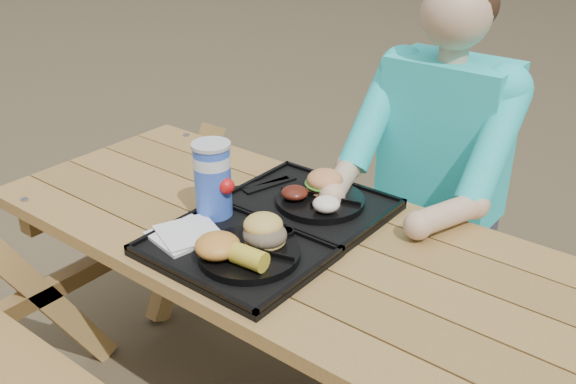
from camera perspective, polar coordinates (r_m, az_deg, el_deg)
The scene contains 17 objects.
picnic_table at distance 1.98m, azimuth 0.00°, elevation -13.18°, with size 1.80×1.49×0.75m, color #999999, non-canonical shape.
tray_near at distance 1.67m, azimuth -4.78°, elevation -5.38°, with size 0.45×0.35×0.02m, color black.
tray_far at distance 1.89m, azimuth 1.95°, elevation -1.17°, with size 0.45×0.35×0.02m, color black.
plate_near at distance 1.62m, azimuth -3.48°, elevation -5.50°, with size 0.26×0.26×0.02m, color black.
plate_far at distance 1.87m, azimuth 2.88°, elevation -0.79°, with size 0.26×0.26×0.02m, color black.
napkin_stack at distance 1.73m, azimuth -9.28°, elevation -3.69°, with size 0.16×0.16×0.02m, color silver.
soda_cup at distance 1.79m, azimuth -6.70°, elevation 0.97°, with size 0.10×0.10×0.21m, color blue.
condiment_bbq at distance 1.74m, azimuth -2.05°, elevation -2.85°, with size 0.05×0.05×0.03m, color #340805.
condiment_mustard at distance 1.69m, azimuth -0.23°, elevation -3.79°, with size 0.05×0.05×0.03m, color gold.
sandwich at distance 1.62m, azimuth -2.09°, elevation -2.80°, with size 0.11×0.11×0.11m, color gold, non-canonical shape.
mac_cheese at distance 1.59m, azimuth -6.28°, elevation -4.76°, with size 0.11×0.11×0.06m, color gold.
corn_cob at distance 1.54m, azimuth -3.47°, elevation -5.83°, with size 0.09×0.09×0.05m, color gold, non-canonical shape.
cutlery_far at distance 1.98m, azimuth -1.61°, elevation 0.67°, with size 0.03×0.18×0.01m, color black.
burger at distance 1.89m, azimuth 3.31°, elevation 1.48°, with size 0.11×0.11×0.10m, color #DB8A4D, non-canonical shape.
baked_beans at distance 1.85m, azimuth 0.58°, elevation -0.06°, with size 0.08×0.08×0.04m, color #521A10.
potato_salad at distance 1.79m, azimuth 3.42°, elevation -1.08°, with size 0.08×0.08×0.04m, color white.
diner at distance 2.21m, azimuth 13.00°, elevation -1.04°, with size 0.48×0.84×1.28m, color #1A8EBC, non-canonical shape.
Camera 1 is at (0.94, -1.19, 1.64)m, focal length 40.00 mm.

